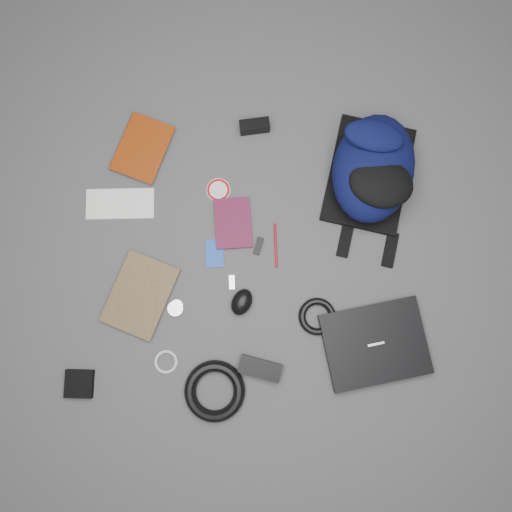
{
  "coord_description": "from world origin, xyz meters",
  "views": [
    {
      "loc": [
        0.01,
        -0.21,
        1.73
      ],
      "look_at": [
        0.0,
        0.0,
        0.02
      ],
      "focal_mm": 35.0,
      "sensor_mm": 36.0,
      "label": 1
    }
  ],
  "objects_px": {
    "compact_camera": "(254,126)",
    "comic_book": "(114,284)",
    "textbook_red": "(121,140)",
    "power_brick": "(260,368)",
    "pouch": "(79,384)",
    "dvd_case": "(233,223)",
    "mouse": "(242,302)",
    "backpack": "(373,168)",
    "laptop": "(375,344)"
  },
  "relations": [
    {
      "from": "pouch",
      "to": "backpack",
      "type": "bearing_deg",
      "value": 37.81
    },
    {
      "from": "textbook_red",
      "to": "comic_book",
      "type": "distance_m",
      "value": 0.52
    },
    {
      "from": "compact_camera",
      "to": "comic_book",
      "type": "bearing_deg",
      "value": -138.29
    },
    {
      "from": "comic_book",
      "to": "dvd_case",
      "type": "distance_m",
      "value": 0.46
    },
    {
      "from": "backpack",
      "to": "power_brick",
      "type": "relative_size",
      "value": 2.99
    },
    {
      "from": "laptop",
      "to": "textbook_red",
      "type": "distance_m",
      "value": 1.14
    },
    {
      "from": "textbook_red",
      "to": "dvd_case",
      "type": "xyz_separation_m",
      "value": [
        0.41,
        -0.29,
        -0.01
      ]
    },
    {
      "from": "textbook_red",
      "to": "dvd_case",
      "type": "relative_size",
      "value": 1.26
    },
    {
      "from": "backpack",
      "to": "textbook_red",
      "type": "height_order",
      "value": "backpack"
    },
    {
      "from": "compact_camera",
      "to": "pouch",
      "type": "height_order",
      "value": "compact_camera"
    },
    {
      "from": "laptop",
      "to": "pouch",
      "type": "height_order",
      "value": "laptop"
    },
    {
      "from": "backpack",
      "to": "laptop",
      "type": "distance_m",
      "value": 0.59
    },
    {
      "from": "pouch",
      "to": "laptop",
      "type": "bearing_deg",
      "value": 9.33
    },
    {
      "from": "comic_book",
      "to": "compact_camera",
      "type": "height_order",
      "value": "compact_camera"
    },
    {
      "from": "backpack",
      "to": "compact_camera",
      "type": "xyz_separation_m",
      "value": [
        -0.41,
        0.16,
        -0.06
      ]
    },
    {
      "from": "laptop",
      "to": "backpack",
      "type": "bearing_deg",
      "value": 78.94
    },
    {
      "from": "backpack",
      "to": "laptop",
      "type": "xyz_separation_m",
      "value": [
        0.02,
        -0.59,
        -0.07
      ]
    },
    {
      "from": "textbook_red",
      "to": "compact_camera",
      "type": "bearing_deg",
      "value": 26.19
    },
    {
      "from": "compact_camera",
      "to": "power_brick",
      "type": "height_order",
      "value": "compact_camera"
    },
    {
      "from": "textbook_red",
      "to": "pouch",
      "type": "bearing_deg",
      "value": -76.64
    },
    {
      "from": "compact_camera",
      "to": "mouse",
      "type": "height_order",
      "value": "compact_camera"
    },
    {
      "from": "comic_book",
      "to": "compact_camera",
      "type": "bearing_deg",
      "value": 71.17
    },
    {
      "from": "power_brick",
      "to": "pouch",
      "type": "bearing_deg",
      "value": -160.14
    },
    {
      "from": "pouch",
      "to": "comic_book",
      "type": "bearing_deg",
      "value": 74.13
    },
    {
      "from": "dvd_case",
      "to": "mouse",
      "type": "bearing_deg",
      "value": -87.26
    },
    {
      "from": "comic_book",
      "to": "compact_camera",
      "type": "xyz_separation_m",
      "value": [
        0.47,
        0.57,
        0.02
      ]
    },
    {
      "from": "compact_camera",
      "to": "pouch",
      "type": "relative_size",
      "value": 1.14
    },
    {
      "from": "dvd_case",
      "to": "mouse",
      "type": "height_order",
      "value": "mouse"
    },
    {
      "from": "comic_book",
      "to": "backpack",
      "type": "bearing_deg",
      "value": 45.61
    },
    {
      "from": "laptop",
      "to": "textbook_red",
      "type": "bearing_deg",
      "value": 129.49
    },
    {
      "from": "textbook_red",
      "to": "power_brick",
      "type": "relative_size",
      "value": 1.58
    },
    {
      "from": "dvd_case",
      "to": "mouse",
      "type": "relative_size",
      "value": 1.9
    },
    {
      "from": "compact_camera",
      "to": "power_brick",
      "type": "relative_size",
      "value": 0.74
    },
    {
      "from": "dvd_case",
      "to": "compact_camera",
      "type": "height_order",
      "value": "compact_camera"
    },
    {
      "from": "mouse",
      "to": "comic_book",
      "type": "bearing_deg",
      "value": -162.86
    },
    {
      "from": "comic_book",
      "to": "pouch",
      "type": "distance_m",
      "value": 0.35
    },
    {
      "from": "pouch",
      "to": "dvd_case",
      "type": "bearing_deg",
      "value": 48.65
    },
    {
      "from": "power_brick",
      "to": "pouch",
      "type": "relative_size",
      "value": 1.53
    },
    {
      "from": "mouse",
      "to": "power_brick",
      "type": "height_order",
      "value": "mouse"
    },
    {
      "from": "comic_book",
      "to": "pouch",
      "type": "relative_size",
      "value": 2.85
    },
    {
      "from": "compact_camera",
      "to": "power_brick",
      "type": "bearing_deg",
      "value": -96.22
    },
    {
      "from": "laptop",
      "to": "comic_book",
      "type": "distance_m",
      "value": 0.91
    },
    {
      "from": "backpack",
      "to": "compact_camera",
      "type": "bearing_deg",
      "value": 169.81
    },
    {
      "from": "comic_book",
      "to": "power_brick",
      "type": "distance_m",
      "value": 0.58
    },
    {
      "from": "backpack",
      "to": "pouch",
      "type": "distance_m",
      "value": 1.23
    },
    {
      "from": "textbook_red",
      "to": "mouse",
      "type": "relative_size",
      "value": 2.4
    },
    {
      "from": "comic_book",
      "to": "mouse",
      "type": "relative_size",
      "value": 2.82
    },
    {
      "from": "textbook_red",
      "to": "power_brick",
      "type": "xyz_separation_m",
      "value": [
        0.52,
        -0.78,
        0.01
      ]
    },
    {
      "from": "comic_book",
      "to": "power_brick",
      "type": "xyz_separation_m",
      "value": [
        0.51,
        -0.27,
        0.01
      ]
    },
    {
      "from": "laptop",
      "to": "dvd_case",
      "type": "xyz_separation_m",
      "value": [
        -0.5,
        0.4,
        -0.01
      ]
    }
  ]
}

